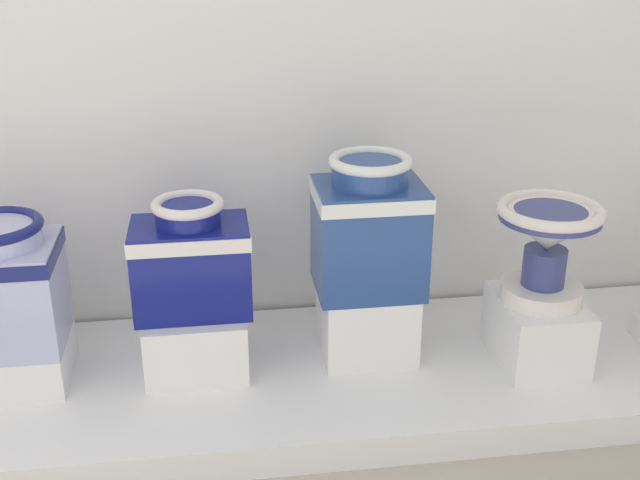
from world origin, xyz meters
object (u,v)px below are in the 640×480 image
Objects in this scene: antique_toilet_leftmost at (191,256)px; antique_toilet_rightmost at (548,238)px; antique_toilet_slender_white at (369,224)px; antique_toilet_squat_floral at (2,281)px; plinth_block_squat_floral at (16,361)px; plinth_block_leftmost at (196,337)px; plinth_block_rightmost at (537,330)px; plinth_block_slender_white at (366,319)px.

antique_toilet_rightmost is (1.22, -0.14, 0.05)m from antique_toilet_leftmost.
antique_toilet_leftmost is 0.82× the size of antique_toilet_slender_white.
plinth_block_squat_floral is at bearing 0.00° from antique_toilet_squat_floral.
plinth_block_leftmost is 0.72× the size of antique_toilet_slender_white.
plinth_block_rightmost is (0.60, -0.15, -0.39)m from antique_toilet_slender_white.
antique_toilet_squat_floral is 0.63m from antique_toilet_leftmost.
antique_toilet_leftmost is 1.12× the size of antique_toilet_rightmost.
antique_toilet_rightmost reaches higher than plinth_block_slender_white.
plinth_block_rightmost is at bearing -13.84° from plinth_block_slender_white.
plinth_block_rightmost is at bearing -13.84° from antique_toilet_slender_white.
antique_toilet_squat_floral is 1.34× the size of plinth_block_slender_white.
plinth_block_rightmost is at bearing -6.44° from plinth_block_leftmost.
plinth_block_squat_floral is 0.89× the size of antique_toilet_leftmost.
plinth_block_rightmost is (1.22, -0.14, -0.31)m from antique_toilet_leftmost.
antique_toilet_leftmost reaches higher than plinth_block_leftmost.
antique_toilet_leftmost is at bearing 0.00° from plinth_block_leftmost.
plinth_block_squat_floral is 1.32m from antique_toilet_slender_white.
plinth_block_slender_white reaches higher than plinth_block_squat_floral.
plinth_block_rightmost is 0.36m from antique_toilet_rightmost.
plinth_block_rightmost reaches higher than plinth_block_leftmost.
antique_toilet_squat_floral is 1.09× the size of antique_toilet_leftmost.
plinth_block_leftmost is at bearing 1.64° from plinth_block_squat_floral.
plinth_block_squat_floral is at bearing 176.28° from plinth_block_rightmost.
antique_toilet_slender_white is at bearing 0.90° from antique_toilet_leftmost.
antique_toilet_rightmost is (1.85, -0.12, 0.10)m from antique_toilet_squat_floral.
plinth_block_slender_white reaches higher than plinth_block_rightmost.
plinth_block_squat_floral is at bearing 176.28° from antique_toilet_rightmost.
antique_toilet_slender_white is (1.25, 0.03, 0.13)m from antique_toilet_squat_floral.
antique_toilet_squat_floral reaches higher than plinth_block_rightmost.
antique_toilet_leftmost is (0.62, 0.02, 0.35)m from plinth_block_squat_floral.
antique_toilet_leftmost is at bearing -179.10° from antique_toilet_slender_white.
antique_toilet_slender_white is at bearing 166.16° from plinth_block_rightmost.
plinth_block_slender_white is 0.62m from plinth_block_rightmost.
antique_toilet_squat_floral is 1.87m from plinth_block_rightmost.
antique_toilet_slender_white is (0.00, 0.00, 0.38)m from plinth_block_slender_white.
plinth_block_slender_white is (1.25, 0.03, 0.05)m from plinth_block_squat_floral.
antique_toilet_rightmost is at bearing -6.44° from plinth_block_leftmost.
plinth_block_slender_white is 0.38m from antique_toilet_slender_white.
plinth_block_squat_floral is 1.85m from plinth_block_rightmost.
plinth_block_squat_floral is 0.81× the size of antique_toilet_squat_floral.
plinth_block_leftmost is 1.23m from plinth_block_rightmost.
plinth_block_slender_white is (0.62, 0.01, 0.02)m from plinth_block_leftmost.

